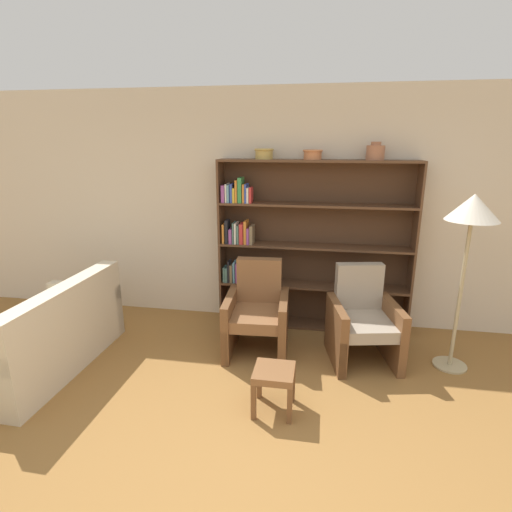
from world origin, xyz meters
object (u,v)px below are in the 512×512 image
armchair_leather (257,314)px  armchair_cushioned (363,321)px  footstool (274,378)px  bowl_sage (264,153)px  bookshelf (297,249)px  floor_lamp (472,216)px  vase_tall (375,152)px  couch (45,339)px  bowl_cream (313,154)px

armchair_leather → armchair_cushioned: 1.08m
armchair_leather → footstool: armchair_leather is taller
bowl_sage → armchair_cushioned: 2.08m
bookshelf → footstool: size_ratio=5.82×
bookshelf → footstool: bookshelf is taller
bookshelf → floor_lamp: bookshelf is taller
vase_tall → armchair_cushioned: 1.77m
armchair_cushioned → couch: bearing=1.3°
floor_lamp → armchair_leather: bearing=179.6°
vase_tall → bowl_sage: bearing=180.0°
footstool → couch: bearing=172.9°
armchair_leather → floor_lamp: size_ratio=0.55×
bowl_cream → bookshelf: bearing=170.8°
floor_lamp → bowl_cream: bearing=154.7°
armchair_cushioned → footstool: armchair_cushioned is taller
couch → footstool: size_ratio=4.41×
bookshelf → floor_lamp: size_ratio=1.29×
couch → footstool: bearing=-96.3°
vase_tall → bowl_cream: bearing=180.0°
bookshelf → bowl_cream: size_ratio=10.23×
vase_tall → floor_lamp: vase_tall is taller
bowl_cream → vase_tall: 0.65m
bowl_cream → armchair_cushioned: 1.85m
bowl_cream → floor_lamp: size_ratio=0.13×
armchair_leather → vase_tall: bearing=-153.2°
bookshelf → couch: size_ratio=1.32×
vase_tall → couch: size_ratio=0.11×
couch → footstool: couch is taller
floor_lamp → footstool: floor_lamp is taller
footstool → floor_lamp: bearing=30.5°
bookshelf → bowl_cream: bearing=-9.2°
bookshelf → armchair_leather: size_ratio=2.32×
bowl_sage → couch: size_ratio=0.13×
bowl_cream → armchair_leather: 1.82m
bookshelf → couch: 2.79m
couch → floor_lamp: bearing=-79.4°
bowl_cream → armchair_leather: bearing=-126.2°
bookshelf → bowl_cream: (0.14, -0.02, 1.08)m
armchair_leather → bowl_cream: bearing=-129.8°
bowl_sage → floor_lamp: 2.17m
bookshelf → vase_tall: vase_tall is taller
couch → floor_lamp: 4.17m
bookshelf → vase_tall: size_ratio=11.53×
footstool → armchair_leather: bearing=107.3°
armchair_cushioned → armchair_leather: bearing=-11.5°
armchair_leather → bowl_sage: bearing=-90.4°
armchair_leather → floor_lamp: (1.95, -0.01, 1.10)m
footstool → vase_tall: bearing=63.0°
bowl_sage → vase_tall: bearing=0.0°
bookshelf → bowl_cream: bowl_cream is taller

